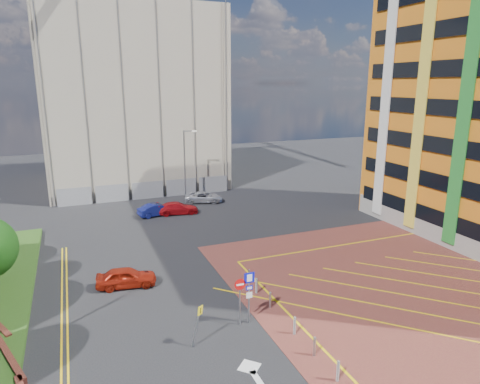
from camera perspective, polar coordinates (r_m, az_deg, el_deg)
ground at (r=24.22m, az=1.02°, el=-18.36°), size 140.00×140.00×0.00m
forecourt at (r=31.70m, az=25.56°, el=-11.52°), size 26.00×26.00×0.02m
retaining_wall at (r=24.73m, az=-28.87°, el=-19.01°), size 6.06×20.33×0.40m
lamp_back at (r=49.08m, az=-7.29°, el=3.95°), size 1.53×0.16×8.00m
sign_cluster at (r=24.12m, az=0.77°, el=-13.13°), size 1.17×0.12×3.20m
warning_sign at (r=22.62m, az=-5.65°, el=-16.74°), size 0.70×0.41×2.25m
bollard_row at (r=23.59m, az=8.11°, el=-18.13°), size 0.14×11.14×0.90m
construction_building at (r=59.35m, az=-14.42°, el=11.85°), size 21.20×19.20×22.00m
construction_fence at (r=51.04m, az=-11.09°, el=0.34°), size 21.60×0.06×2.00m
car_red_left at (r=29.69m, az=-14.92°, el=-10.93°), size 4.05×2.11×1.32m
car_blue_back at (r=44.21m, az=-11.02°, el=-2.32°), size 4.04×2.06×1.27m
car_red_back at (r=44.44m, az=-8.36°, el=-2.14°), size 4.43×2.24×1.23m
car_silver_back at (r=48.40m, az=-4.87°, el=-0.70°), size 4.67×3.27×1.18m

